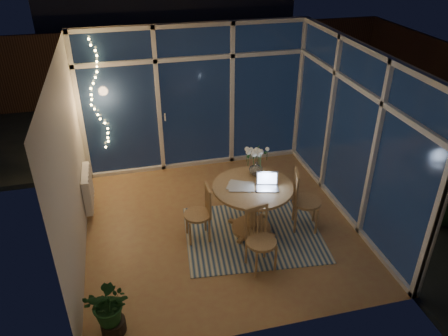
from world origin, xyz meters
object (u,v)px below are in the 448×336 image
at_px(potted_plant, 110,307).
at_px(chair_front, 261,241).
at_px(chair_left, 197,213).
at_px(flower_vase, 256,168).
at_px(chair_right, 307,200).
at_px(dining_table, 252,209).
at_px(laptop, 268,182).

bearing_deg(potted_plant, chair_front, 17.10).
relative_size(chair_left, flower_vase, 4.18).
relative_size(chair_left, chair_right, 0.90).
xyz_separation_m(dining_table, potted_plant, (-2.04, -1.38, -0.01)).
bearing_deg(chair_left, potted_plant, -41.76).
xyz_separation_m(dining_table, laptop, (0.18, -0.11, 0.50)).
xyz_separation_m(chair_front, potted_plant, (-1.92, -0.59, -0.07)).
height_order(chair_front, potted_plant, chair_front).
height_order(laptop, flower_vase, laptop).
bearing_deg(chair_left, chair_front, 40.42).
relative_size(laptop, flower_vase, 1.45).
height_order(chair_left, flower_vase, flower_vase).
xyz_separation_m(dining_table, chair_right, (0.79, -0.12, 0.10)).
relative_size(chair_front, flower_vase, 4.30).
bearing_deg(potted_plant, chair_right, 24.06).
bearing_deg(flower_vase, chair_left, -163.21).
bearing_deg(chair_left, dining_table, 89.26).
bearing_deg(laptop, potted_plant, -135.58).
relative_size(chair_left, laptop, 2.88).
bearing_deg(dining_table, chair_left, 179.38).
xyz_separation_m(chair_left, flower_vase, (0.94, 0.28, 0.44)).
distance_m(laptop, potted_plant, 2.61).
xyz_separation_m(chair_front, flower_vase, (0.25, 1.08, 0.43)).
height_order(chair_right, flower_vase, flower_vase).
xyz_separation_m(flower_vase, potted_plant, (-2.18, -1.67, -0.50)).
bearing_deg(laptop, chair_front, -98.82).
height_order(flower_vase, potted_plant, flower_vase).
bearing_deg(chair_left, laptop, 82.89).
relative_size(dining_table, potted_plant, 1.50).
bearing_deg(laptop, chair_right, 13.88).
relative_size(chair_left, chair_front, 0.97).
relative_size(dining_table, chair_left, 1.30).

